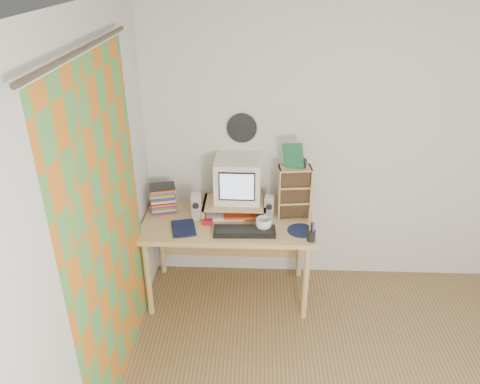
# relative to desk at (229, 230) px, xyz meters

# --- Properties ---
(ceiling) EXTENTS (3.50, 3.50, 0.00)m
(ceiling) POSITION_rel_desk_xyz_m (1.03, -1.44, 1.88)
(ceiling) COLOR white
(ceiling) RESTS_ON back_wall
(back_wall) EXTENTS (3.50, 0.00, 3.50)m
(back_wall) POSITION_rel_desk_xyz_m (1.03, 0.31, 0.63)
(back_wall) COLOR silver
(back_wall) RESTS_ON floor
(left_wall) EXTENTS (0.00, 3.50, 3.50)m
(left_wall) POSITION_rel_desk_xyz_m (-0.72, -1.44, 0.63)
(left_wall) COLOR silver
(left_wall) RESTS_ON floor
(curtain) EXTENTS (0.00, 2.20, 2.20)m
(curtain) POSITION_rel_desk_xyz_m (-0.68, -0.96, 0.53)
(curtain) COLOR #C76E1C
(curtain) RESTS_ON left_wall
(wall_disc) EXTENTS (0.25, 0.02, 0.25)m
(wall_disc) POSITION_rel_desk_xyz_m (0.10, 0.29, 0.81)
(wall_disc) COLOR black
(wall_disc) RESTS_ON back_wall
(desk) EXTENTS (1.40, 0.70, 0.75)m
(desk) POSITION_rel_desk_xyz_m (0.00, 0.00, 0.00)
(desk) COLOR tan
(desk) RESTS_ON floor
(monitor_riser) EXTENTS (0.52, 0.30, 0.12)m
(monitor_riser) POSITION_rel_desk_xyz_m (0.05, 0.04, 0.23)
(monitor_riser) COLOR tan
(monitor_riser) RESTS_ON desk
(crt_monitor) EXTENTS (0.38, 0.38, 0.36)m
(crt_monitor) POSITION_rel_desk_xyz_m (0.07, 0.09, 0.43)
(crt_monitor) COLOR silver
(crt_monitor) RESTS_ON monitor_riser
(speaker_left) EXTENTS (0.09, 0.09, 0.22)m
(speaker_left) POSITION_rel_desk_xyz_m (-0.26, -0.04, 0.24)
(speaker_left) COLOR silver
(speaker_left) RESTS_ON desk
(speaker_right) EXTENTS (0.08, 0.08, 0.20)m
(speaker_right) POSITION_rel_desk_xyz_m (0.33, -0.02, 0.24)
(speaker_right) COLOR silver
(speaker_right) RESTS_ON desk
(keyboard) EXTENTS (0.49, 0.18, 0.03)m
(keyboard) POSITION_rel_desk_xyz_m (0.14, -0.25, 0.15)
(keyboard) COLOR black
(keyboard) RESTS_ON desk
(dvd_stack) EXTENTS (0.24, 0.19, 0.29)m
(dvd_stack) POSITION_rel_desk_xyz_m (-0.56, 0.07, 0.28)
(dvd_stack) COLOR brown
(dvd_stack) RESTS_ON desk
(cd_rack) EXTENTS (0.28, 0.17, 0.44)m
(cd_rack) POSITION_rel_desk_xyz_m (0.54, 0.04, 0.36)
(cd_rack) COLOR tan
(cd_rack) RESTS_ON desk
(mug) EXTENTS (0.16, 0.16, 0.10)m
(mug) POSITION_rel_desk_xyz_m (0.29, -0.20, 0.19)
(mug) COLOR white
(mug) RESTS_ON desk
(diary) EXTENTS (0.26, 0.21, 0.04)m
(diary) POSITION_rel_desk_xyz_m (-0.43, -0.24, 0.16)
(diary) COLOR #0E1434
(diary) RESTS_ON desk
(mousepad) EXTENTS (0.24, 0.24, 0.00)m
(mousepad) POSITION_rel_desk_xyz_m (0.59, -0.20, 0.14)
(mousepad) COLOR #0F1734
(mousepad) RESTS_ON desk
(pen_cup) EXTENTS (0.08, 0.08, 0.13)m
(pen_cup) POSITION_rel_desk_xyz_m (0.66, -0.34, 0.20)
(pen_cup) COLOR black
(pen_cup) RESTS_ON desk
(papers) EXTENTS (0.33, 0.26, 0.04)m
(papers) POSITION_rel_desk_xyz_m (0.02, 0.03, 0.16)
(papers) COLOR white
(papers) RESTS_ON desk
(red_box) EXTENTS (0.08, 0.05, 0.04)m
(red_box) POSITION_rel_desk_xyz_m (-0.16, -0.13, 0.15)
(red_box) COLOR #AD1222
(red_box) RESTS_ON desk
(game_box) EXTENTS (0.16, 0.07, 0.20)m
(game_box) POSITION_rel_desk_xyz_m (0.52, 0.04, 0.68)
(game_box) COLOR #1A5B35
(game_box) RESTS_ON cd_rack
(webcam) EXTENTS (0.05, 0.05, 0.08)m
(webcam) POSITION_rel_desk_xyz_m (0.60, 0.04, 0.62)
(webcam) COLOR black
(webcam) RESTS_ON cd_rack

